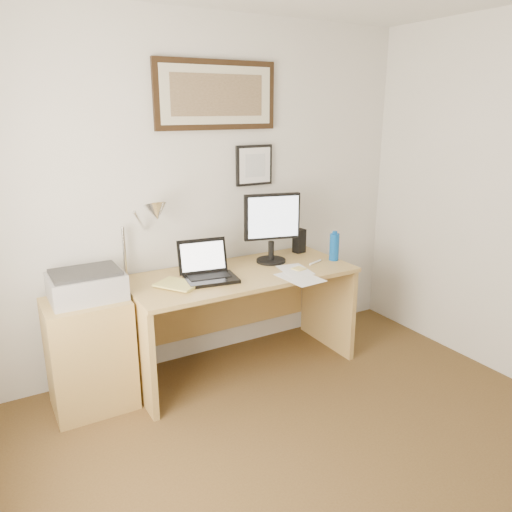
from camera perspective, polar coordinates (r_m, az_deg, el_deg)
wall_back at (r=3.67m, az=-6.58°, el=6.80°), size 3.50×0.02×2.50m
side_cabinet at (r=3.39m, az=-18.43°, el=-10.61°), size 0.50×0.40×0.73m
water_bottle at (r=3.83m, az=8.93°, el=1.03°), size 0.07×0.07×0.21m
bottle_cap at (r=3.80m, az=9.01°, el=2.68°), size 0.04×0.04×0.02m
speaker at (r=4.00m, az=4.96°, el=1.74°), size 0.09×0.08×0.19m
paper_sheet_a at (r=3.42m, az=5.04°, el=-2.49°), size 0.24×0.33×0.00m
paper_sheet_b at (r=3.58m, az=4.48°, el=-1.61°), size 0.23×0.30×0.00m
sticky_pad at (r=3.59m, az=4.91°, el=-1.46°), size 0.09×0.09×0.01m
marker_pen at (r=3.75m, az=6.79°, el=-0.72°), size 0.14×0.06×0.02m
book at (r=3.22m, az=-9.93°, el=-3.80°), size 0.31×0.33×0.02m
desk at (r=3.68m, az=-2.27°, el=-4.98°), size 1.60×0.70×0.75m
laptop at (r=3.39m, az=-5.51°, el=-1.69°), size 0.37×0.34×0.26m
lcd_monitor at (r=3.68m, az=1.84°, el=3.61°), size 0.42×0.22×0.52m
printer at (r=3.26m, az=-18.80°, el=-3.13°), size 0.44×0.34×0.18m
desk_lamp at (r=3.36m, az=-11.65°, el=4.59°), size 0.29×0.27×0.53m
picture_large at (r=3.65m, az=-4.51°, el=17.86°), size 0.92×0.04×0.47m
picture_small at (r=3.81m, az=-0.21°, el=10.33°), size 0.30×0.03×0.30m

